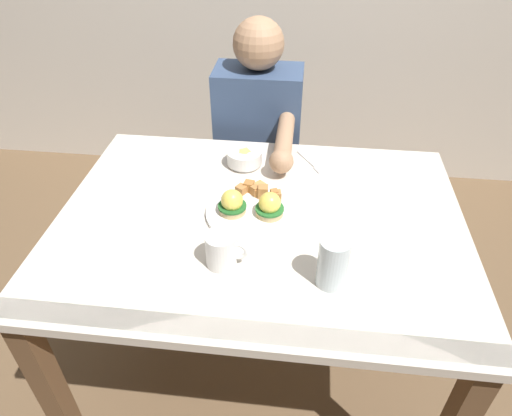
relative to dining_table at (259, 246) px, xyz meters
name	(u,v)px	position (x,y,z in m)	size (l,w,h in m)	color
ground_plane	(259,365)	(0.00, 0.00, -0.63)	(6.00, 6.00, 0.00)	brown
dining_table	(259,246)	(0.00, 0.00, 0.00)	(1.20, 0.90, 0.74)	silver
eggs_benedict_plate	(252,207)	(-0.03, 0.02, 0.13)	(0.27, 0.27, 0.09)	white
fruit_bowl	(244,157)	(-0.08, 0.29, 0.14)	(0.12, 0.12, 0.06)	white
coffee_mug	(222,249)	(-0.08, -0.19, 0.16)	(0.11, 0.08, 0.09)	white
fork	(311,163)	(0.15, 0.32, 0.11)	(0.10, 0.14, 0.00)	silver
water_glass_near	(333,265)	(0.20, -0.23, 0.17)	(0.08, 0.08, 0.14)	silver
diner_person	(258,143)	(-0.07, 0.60, 0.02)	(0.34, 0.54, 1.14)	#33333D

